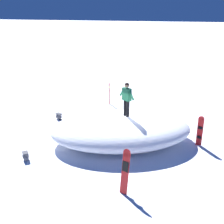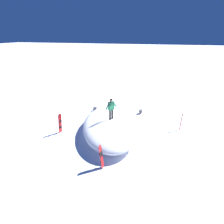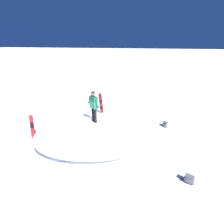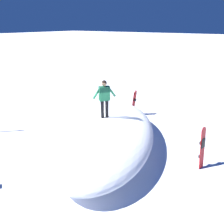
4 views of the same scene
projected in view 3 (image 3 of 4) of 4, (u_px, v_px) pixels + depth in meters
The scene contains 7 objects.
ground at pixel (93, 145), 8.64m from camera, with size 240.00×240.00×0.00m, color white.
snow_mound at pixel (100, 133), 8.51m from camera, with size 6.73×4.17×1.36m, color white.
snowboarder_standing at pixel (94, 104), 7.79m from camera, with size 0.84×0.66×1.62m.
snowboard_primary_upright at pixel (101, 103), 11.95m from camera, with size 0.35×0.32×1.69m.
snowboard_secondary_upright at pixel (32, 128), 8.72m from camera, with size 0.29×0.23×1.56m.
backpack_near at pixel (189, 179), 6.24m from camera, with size 0.62×0.43×0.39m.
backpack_far at pixel (165, 124), 10.40m from camera, with size 0.50×0.53×0.37m.
Camera 3 is at (2.54, -6.79, 5.14)m, focal length 25.75 mm.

